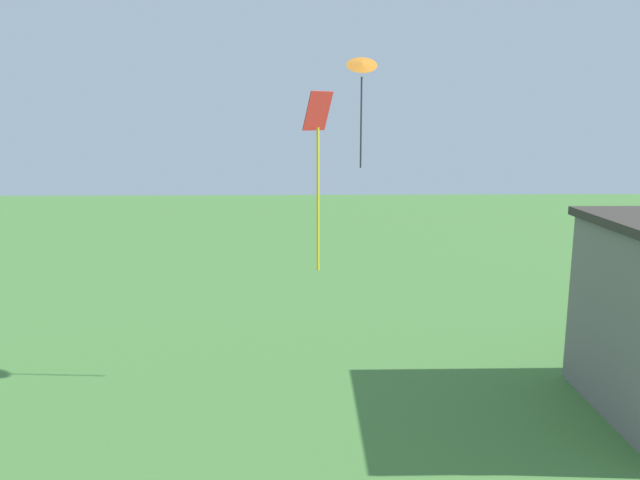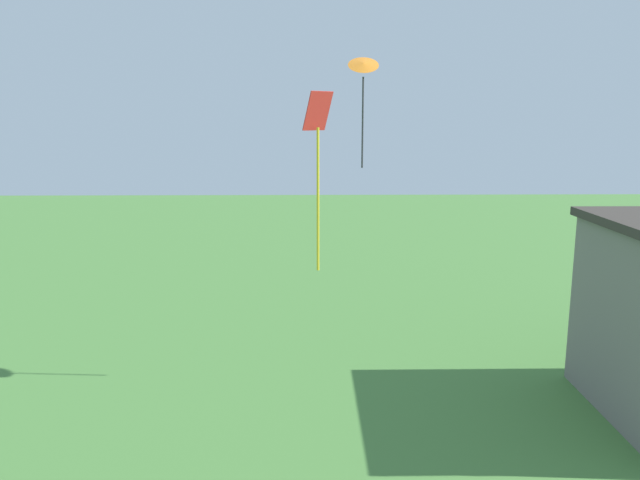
% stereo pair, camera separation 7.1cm
% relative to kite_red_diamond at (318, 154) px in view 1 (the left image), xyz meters
% --- Properties ---
extents(kite_red_diamond, '(0.56, 0.53, 3.23)m').
position_rel_kite_red_diamond_xyz_m(kite_red_diamond, '(0.00, 0.00, 0.00)').
color(kite_red_diamond, red).
extents(kite_orange_delta, '(0.86, 0.76, 3.06)m').
position_rel_kite_red_diamond_xyz_m(kite_orange_delta, '(1.32, 6.22, 1.85)').
color(kite_orange_delta, orange).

